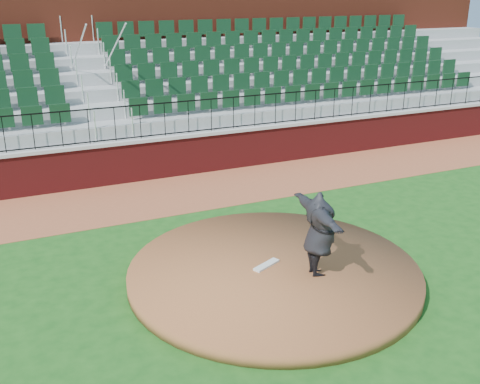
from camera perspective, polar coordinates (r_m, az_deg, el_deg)
name	(u,v)px	position (r m, az deg, el deg)	size (l,w,h in m)	color
ground	(270,274)	(11.82, 3.03, -8.22)	(90.00, 90.00, 0.00)	#174B15
warning_track	(184,192)	(16.38, -5.64, 0.01)	(34.00, 3.20, 0.01)	brown
field_wall	(167,158)	(17.65, -7.40, 3.45)	(34.00, 0.35, 1.20)	maroon
wall_cap	(166,137)	(17.47, -7.50, 5.49)	(34.00, 0.45, 0.10)	#B7B7B7
wall_railing	(165,119)	(17.35, -7.58, 7.25)	(34.00, 0.05, 1.00)	black
seating_stands	(140,89)	(19.83, -10.02, 10.20)	(34.00, 5.10, 4.60)	gray
concourse_wall	(120,65)	(22.46, -11.97, 12.36)	(34.00, 0.50, 5.50)	maroon
pitchers_mound	(274,273)	(11.61, 3.42, -8.10)	(5.88, 5.88, 0.25)	brown
pitching_rubber	(266,265)	(11.57, 2.68, -7.35)	(0.66, 0.16, 0.04)	silver
pitcher	(319,234)	(11.00, 7.99, -4.20)	(2.12, 0.58, 1.73)	black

